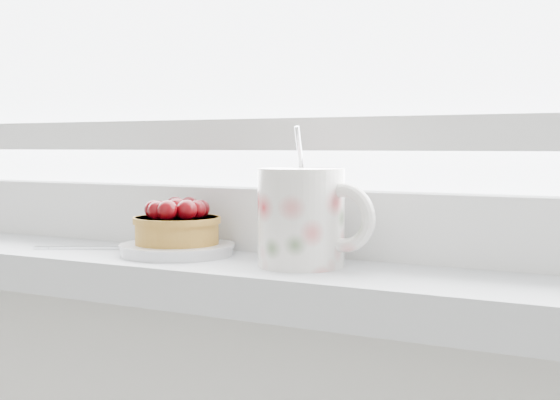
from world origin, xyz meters
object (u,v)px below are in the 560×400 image
Objects in this scene: saucer at (177,249)px; floral_mug at (304,215)px; raspberry_tart at (177,224)px; fork at (107,248)px.

floral_mug is at bearing -2.17° from saucer.
floral_mug is (0.16, -0.01, 0.02)m from raspberry_tart.
floral_mug is 0.26m from fork.
raspberry_tart reaches higher than saucer.
saucer is 0.90× the size of floral_mug.
fork is (-0.10, -0.00, -0.00)m from saucer.
raspberry_tart is 0.10m from fork.
fork is (-0.10, -0.00, -0.03)m from raspberry_tart.
floral_mug is at bearing -2.17° from raspberry_tart.
raspberry_tart reaches higher than fork.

